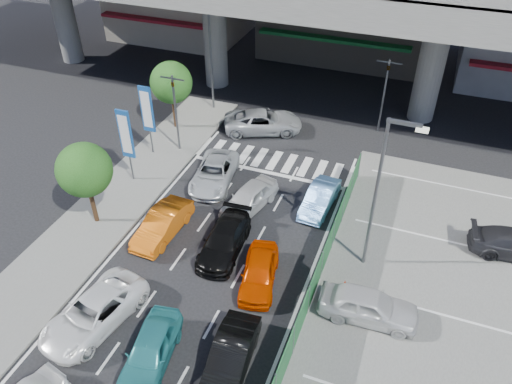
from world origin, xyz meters
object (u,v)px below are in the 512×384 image
at_px(taxi_teal_mid, 150,350).
at_px(traffic_cone, 344,286).
at_px(signboard_near, 126,136).
at_px(sedan_black_mid, 224,240).
at_px(kei_truck_front_right, 320,198).
at_px(parked_sedan_white, 369,306).
at_px(tree_near, 84,170).
at_px(crossing_wagon_silver, 263,122).
at_px(sedan_white_mid_left, 94,313).
at_px(traffic_light_right, 387,78).
at_px(wagon_silver_front_left, 214,173).
at_px(sedan_white_front_mid, 249,198).
at_px(taxi_orange_right, 259,272).
at_px(street_lamp_right, 381,185).
at_px(hatch_black_mid_right, 230,357).
at_px(taxi_orange_left, 163,224).
at_px(signboard_far, 147,111).
at_px(street_lamp_left, 213,47).
at_px(tree_far, 171,83).
at_px(traffic_light_left, 174,95).

distance_m(taxi_teal_mid, traffic_cone, 8.94).
xyz_separation_m(signboard_near, sedan_black_mid, (7.51, -3.57, -2.41)).
relative_size(kei_truck_front_right, parked_sedan_white, 0.89).
xyz_separation_m(tree_near, crossing_wagon_silver, (5.06, 12.22, -2.65)).
bearing_deg(sedan_white_mid_left, traffic_light_right, 78.64).
height_order(tree_near, kei_truck_front_right, tree_near).
bearing_deg(sedan_black_mid, wagon_silver_front_left, 115.09).
bearing_deg(sedan_white_front_mid, traffic_cone, -19.70).
distance_m(tree_near, taxi_teal_mid, 9.99).
bearing_deg(signboard_near, tree_near, -87.13).
xyz_separation_m(traffic_light_right, sedan_white_mid_left, (-8.56, -20.68, -3.25)).
xyz_separation_m(traffic_light_right, taxi_orange_right, (-2.83, -15.99, -3.27)).
xyz_separation_m(street_lamp_right, hatch_black_mid_right, (-3.97, -7.63, -4.09)).
relative_size(sedan_white_mid_left, hatch_black_mid_right, 1.21).
xyz_separation_m(traffic_light_right, wagon_silver_front_left, (-8.09, -9.45, -3.28)).
distance_m(tree_near, taxi_orange_left, 4.71).
height_order(signboard_near, sedan_black_mid, signboard_near).
xyz_separation_m(taxi_orange_right, traffic_cone, (3.85, 0.77, -0.23)).
xyz_separation_m(tree_near, taxi_orange_right, (9.67, -0.99, -2.72)).
bearing_deg(tree_near, sedan_white_front_mid, 29.02).
height_order(traffic_light_right, sedan_black_mid, traffic_light_right).
distance_m(tree_near, sedan_white_front_mid, 8.69).
height_order(signboard_far, traffic_cone, signboard_far).
bearing_deg(wagon_silver_front_left, parked_sedan_white, -42.62).
relative_size(street_lamp_left, tree_far, 1.67).
bearing_deg(taxi_teal_mid, street_lamp_right, 41.01).
distance_m(tree_near, tree_far, 10.53).
bearing_deg(street_lamp_right, taxi_orange_right, -146.42).
bearing_deg(traffic_light_left, signboard_far, -144.30).
height_order(signboard_near, sedan_white_mid_left, signboard_near).
relative_size(street_lamp_left, signboard_far, 1.70).
distance_m(signboard_near, taxi_orange_left, 5.92).
distance_m(sedan_black_mid, sedan_white_front_mid, 3.59).
bearing_deg(sedan_black_mid, crossing_wagon_silver, 96.43).
xyz_separation_m(signboard_near, sedan_white_front_mid, (7.42, 0.01, -2.37)).
height_order(crossing_wagon_silver, parked_sedan_white, parked_sedan_white).
relative_size(street_lamp_right, taxi_orange_right, 2.06).
relative_size(taxi_teal_mid, hatch_black_mid_right, 0.98).
distance_m(street_lamp_right, hatch_black_mid_right, 9.53).
xyz_separation_m(tree_far, sedan_black_mid, (8.11, -10.08, -2.73)).
bearing_deg(wagon_silver_front_left, taxi_orange_left, -105.51).
xyz_separation_m(sedan_white_mid_left, kei_truck_front_right, (6.93, 11.09, -0.06)).
bearing_deg(signboard_near, taxi_orange_left, -41.69).
relative_size(traffic_light_left, sedan_white_mid_left, 1.05).
height_order(tree_far, crossing_wagon_silver, tree_far).
xyz_separation_m(tree_near, taxi_orange_left, (3.85, 0.39, -2.70)).
distance_m(street_lamp_right, crossing_wagon_silver, 14.28).
height_order(street_lamp_left, signboard_near, street_lamp_left).
height_order(tree_far, sedan_black_mid, tree_far).
bearing_deg(crossing_wagon_silver, sedan_white_front_mid, 171.70).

